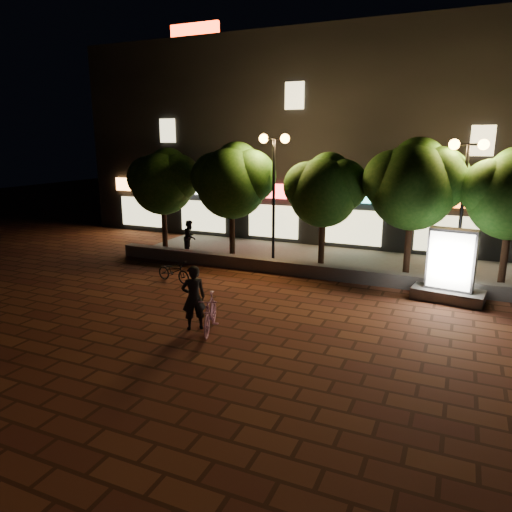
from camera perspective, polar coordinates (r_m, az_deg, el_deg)
The scene contains 15 objects.
ground at distance 14.39m, azimuth -0.05°, elevation -6.45°, with size 80.00×80.00×0.00m, color brown.
retaining_wall at distance 17.87m, azimuth 5.15°, elevation -1.57°, with size 16.00×0.45×0.50m, color #625F5B.
sidewalk at distance 20.23m, azimuth 7.42°, elevation -0.40°, with size 16.00×5.00×0.08m, color #625F5B.
building_block at distance 25.90m, azimuth 11.98°, elevation 13.63°, with size 28.00×8.12×11.30m.
tree_far_left at distance 21.76m, azimuth -11.18°, elevation 9.16°, with size 3.36×2.80×4.63m.
tree_left at distance 19.96m, azimuth -2.79°, elevation 9.43°, with size 3.60×3.00×4.89m.
tree_mid at distance 18.55m, azimuth 8.45°, elevation 8.24°, with size 3.24×2.70×4.50m.
tree_right at distance 17.92m, azimuth 18.83°, elevation 8.58°, with size 3.72×3.10×5.07m.
street_lamp_left at distance 18.89m, azimuth 2.21°, elevation 10.95°, with size 1.26×0.36×5.18m.
street_lamp_right at distance 17.57m, azimuth 24.23°, elevation 9.09°, with size 1.26×0.36×4.98m.
ad_kiosk at distance 16.11m, azimuth 22.63°, elevation -1.79°, with size 2.29×1.37×2.34m.
scooter_pink at distance 12.67m, azimuth -5.60°, elevation -6.93°, with size 0.48×1.71×1.03m, color #BE7BAB.
rider at distance 12.73m, azimuth -7.62°, elevation -5.06°, with size 0.65×0.43×1.79m, color black.
scooter_parked at distance 17.20m, azimuth -10.02°, elevation -1.86°, with size 0.52×1.50×0.79m, color black.
pedestrian at distance 21.01m, azimuth -8.07°, elevation 2.33°, with size 0.73×0.57×1.50m, color black.
Camera 1 is at (5.45, -12.33, 5.02)m, focal length 32.74 mm.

